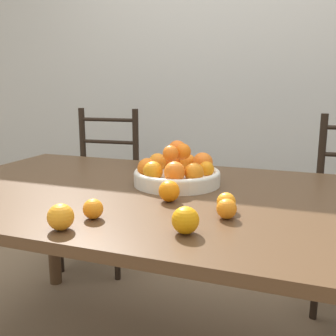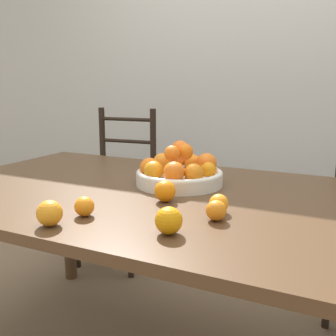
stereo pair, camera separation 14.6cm
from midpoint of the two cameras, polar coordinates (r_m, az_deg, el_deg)
wall_back at (r=2.93m, az=8.13°, el=14.76°), size 8.00×0.06×2.60m
dining_table at (r=1.51m, az=-5.39°, el=-6.43°), size 1.78×1.09×0.76m
fruit_bowl at (r=1.57m, az=-1.43°, el=-0.59°), size 0.35×0.35×0.18m
orange_loose_0 at (r=1.21m, az=-14.28°, el=-5.82°), size 0.06×0.06×0.06m
orange_loose_1 at (r=1.18m, az=4.98°, el=-5.97°), size 0.06×0.06×0.06m
orange_loose_2 at (r=1.34m, az=-2.96°, el=-3.41°), size 0.07×0.07×0.07m
orange_loose_3 at (r=1.24m, az=5.12°, el=-4.98°), size 0.06×0.06×0.06m
orange_loose_4 at (r=1.14m, az=-18.92°, el=-6.79°), size 0.07×0.07×0.07m
orange_loose_5 at (r=1.06m, az=-1.45°, el=-7.65°), size 0.08×0.08×0.08m
chair_left at (r=2.59m, az=-11.24°, el=-3.21°), size 0.45×0.44×1.00m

